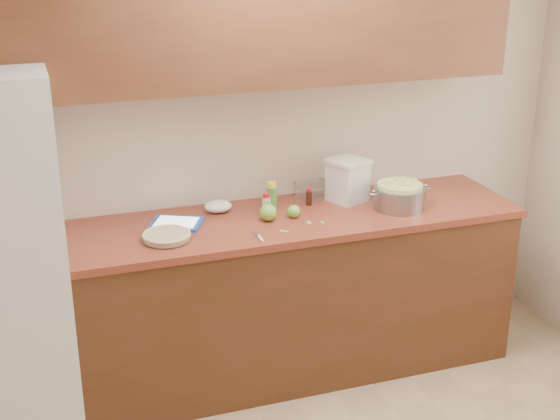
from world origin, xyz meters
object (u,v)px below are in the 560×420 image
object	(u,v)px
pie	(167,236)
flour_canister	(348,180)
tablet	(176,223)
colander	(399,196)

from	to	relation	value
pie	flour_canister	xyz separation A→B (m)	(1.07, 0.24, 0.10)
flour_canister	tablet	bearing A→B (deg)	-176.88
colander	tablet	distance (m)	1.21
colander	flour_canister	xyz separation A→B (m)	(-0.22, 0.20, 0.05)
pie	colander	bearing A→B (deg)	1.57
pie	flour_canister	world-z (taller)	flour_canister
flour_canister	tablet	size ratio (longest dim) A/B	0.81
colander	tablet	xyz separation A→B (m)	(-1.20, 0.15, -0.06)
colander	flour_canister	world-z (taller)	flour_canister
tablet	flour_canister	bearing A→B (deg)	29.11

